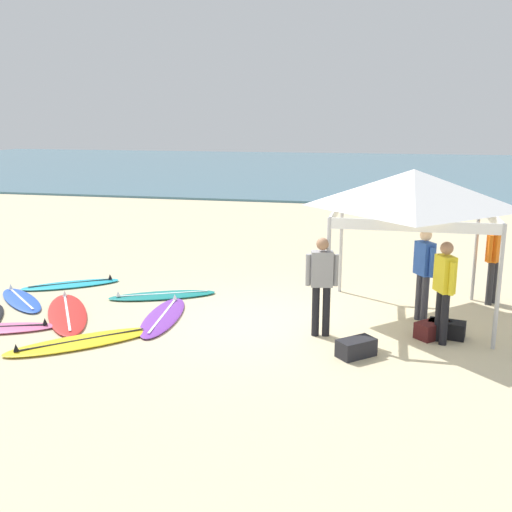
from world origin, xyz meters
TOP-DOWN VIEW (x-y plane):
  - ground_plane at (0.00, 0.00)m, footprint 80.00×80.00m
  - sea at (0.00, 33.38)m, footprint 80.00×36.00m
  - canopy_tent at (2.60, 1.00)m, footprint 2.81×2.81m
  - surfboard_purple at (-1.81, -0.12)m, footprint 0.88×2.34m
  - surfboard_blue at (-5.00, 0.20)m, footprint 1.85×1.73m
  - surfboard_teal at (-2.32, 1.14)m, footprint 2.25×1.47m
  - surfboard_yellow at (-2.66, -1.61)m, footprint 2.29×2.13m
  - surfboard_red at (-3.65, -0.35)m, footprint 1.97×2.55m
  - surfboard_cyan at (-4.60, 1.47)m, footprint 2.05×1.65m
  - person_grey at (1.15, -0.36)m, footprint 0.54×0.28m
  - person_yellow at (3.13, -0.25)m, footprint 0.34×0.51m
  - person_blue at (2.86, 0.79)m, footprint 0.37×0.48m
  - person_orange at (4.28, 2.16)m, footprint 0.38×0.48m
  - gear_bag_near_tent at (1.80, -1.14)m, footprint 0.66×0.64m
  - gear_bag_by_pole at (3.02, -0.04)m, footprint 0.65×0.65m
  - gear_bag_on_sand at (3.25, 0.04)m, footprint 0.65×0.43m

SIDE VIEW (x-z plane):
  - ground_plane at x=0.00m, z-range 0.00..0.00m
  - surfboard_red at x=-3.65m, z-range -0.06..0.13m
  - surfboard_yellow at x=-2.66m, z-range -0.06..0.13m
  - surfboard_purple at x=-1.81m, z-range -0.06..0.13m
  - surfboard_teal at x=-2.32m, z-range -0.06..0.13m
  - surfboard_cyan at x=-4.60m, z-range -0.06..0.13m
  - surfboard_blue at x=-5.00m, z-range -0.06..0.13m
  - sea at x=0.00m, z-range 0.00..0.10m
  - gear_bag_near_tent at x=1.80m, z-range 0.00..0.28m
  - gear_bag_by_pole at x=3.02m, z-range 0.00..0.28m
  - gear_bag_on_sand at x=3.25m, z-range 0.00..0.28m
  - person_grey at x=1.15m, z-range 0.13..1.84m
  - person_yellow at x=3.13m, z-range 0.13..1.84m
  - person_blue at x=2.86m, z-range 0.13..1.84m
  - person_orange at x=4.28m, z-range 0.13..1.84m
  - canopy_tent at x=2.60m, z-range 1.01..3.76m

